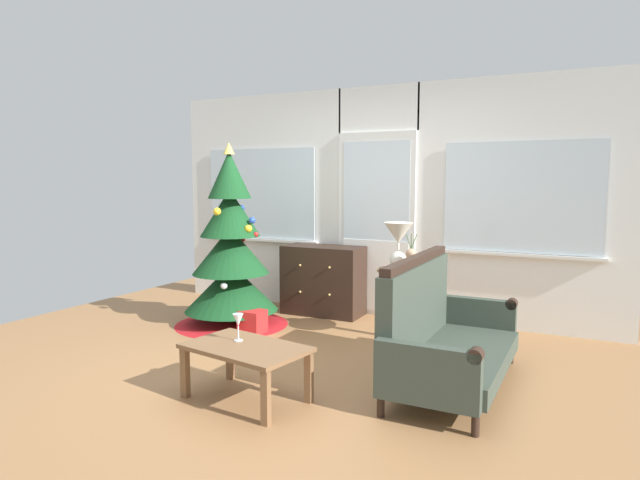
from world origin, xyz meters
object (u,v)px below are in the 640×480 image
dresser_cabinet (323,280)px  christmas_tree (231,261)px  table_lamp (398,239)px  settee_sofa (440,335)px  flower_vase (411,258)px  coffee_table (246,353)px  side_table (402,289)px  gift_box (252,322)px  wine_glass (238,321)px

dresser_cabinet → christmas_tree: bearing=-128.1°
christmas_tree → table_lamp: bearing=11.3°
settee_sofa → flower_vase: (-0.53, 0.94, 0.42)m
flower_vase → coffee_table: bearing=-108.0°
side_table → christmas_tree: bearing=-170.3°
christmas_tree → flower_vase: christmas_tree is taller
flower_vase → coffee_table: 1.99m
flower_vase → gift_box: (-1.48, -0.44, -0.68)m
side_table → table_lamp: table_lamp is taller
side_table → coffee_table: bearing=-104.7°
settee_sofa → wine_glass: bearing=-146.4°
settee_sofa → wine_glass: 1.49m
side_table → gift_box: side_table is taller
table_lamp → gift_box: table_lamp is taller
settee_sofa → flower_vase: size_ratio=4.55×
dresser_cabinet → settee_sofa: (1.74, -1.54, -0.01)m
christmas_tree → wine_glass: christmas_tree is taller
wine_glass → settee_sofa: bearing=33.6°
flower_vase → christmas_tree: bearing=-172.6°
settee_sofa → table_lamp: 1.38m
christmas_tree → wine_glass: bearing=-52.5°
flower_vase → gift_box: bearing=-163.5°
side_table → wine_glass: (-0.61, -1.82, 0.04)m
table_lamp → gift_box: bearing=-157.8°
settee_sofa → coffee_table: (-1.12, -0.89, -0.05)m
dresser_cabinet → flower_vase: flower_vase is taller
gift_box → side_table: bearing=19.8°
table_lamp → side_table: bearing=-33.7°
christmas_tree → dresser_cabinet: 1.11m
christmas_tree → wine_glass: (1.17, -1.52, -0.15)m
settee_sofa → wine_glass: (-1.24, -0.82, 0.15)m
dresser_cabinet → side_table: size_ratio=1.34×
table_lamp → settee_sofa: bearing=-56.5°
table_lamp → wine_glass: bearing=-106.4°
gift_box → christmas_tree: bearing=153.4°
christmas_tree → table_lamp: size_ratio=4.32×
christmas_tree → side_table: size_ratio=2.80×
settee_sofa → gift_box: size_ratio=6.77×
dresser_cabinet → side_table: dresser_cabinet is taller
dresser_cabinet → flower_vase: size_ratio=2.59×
side_table → flower_vase: flower_vase is taller
christmas_tree → settee_sofa: 2.52m
settee_sofa → table_lamp: table_lamp is taller
flower_vase → wine_glass: 1.92m
flower_vase → wine_glass: size_ratio=1.79×
gift_box → table_lamp: bearing=22.2°
side_table → table_lamp: size_ratio=1.54×
christmas_tree → flower_vase: size_ratio=5.44×
side_table → dresser_cabinet: bearing=154.1°
table_lamp → wine_glass: table_lamp is taller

